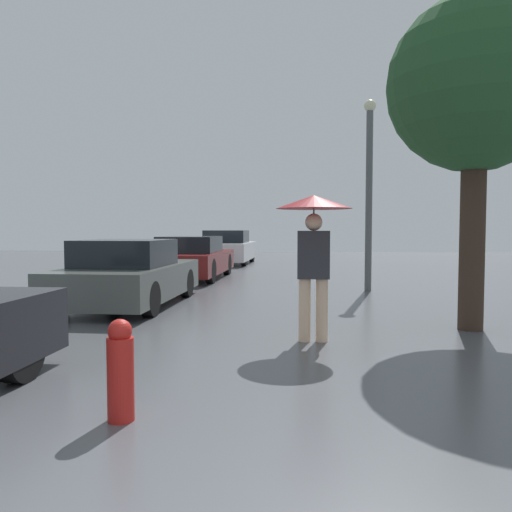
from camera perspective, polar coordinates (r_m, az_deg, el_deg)
name	(u,v)px	position (r m, az deg, el deg)	size (l,w,h in m)	color
pedestrian	(314,230)	(6.24, 6.61, 3.02)	(0.95, 0.95, 1.83)	beige
parked_car_second	(129,275)	(9.51, -14.31, -2.11)	(1.73, 3.85, 1.22)	#4C514C
parked_car_third	(192,259)	(14.35, -7.35, -0.29)	(1.78, 4.21, 1.21)	maroon
parked_car_farthest	(227,248)	(20.38, -3.29, 0.90)	(1.89, 4.19, 1.36)	silver
tree	(476,87)	(7.80, 23.82, 17.27)	(2.40, 2.40, 4.60)	#38281E
street_lamp	(369,184)	(11.65, 12.80, 8.03)	(0.27, 0.27, 4.31)	#515456
fire_hydrant	(120,370)	(3.88, -15.23, -12.48)	(0.20, 0.20, 0.75)	#B21E19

